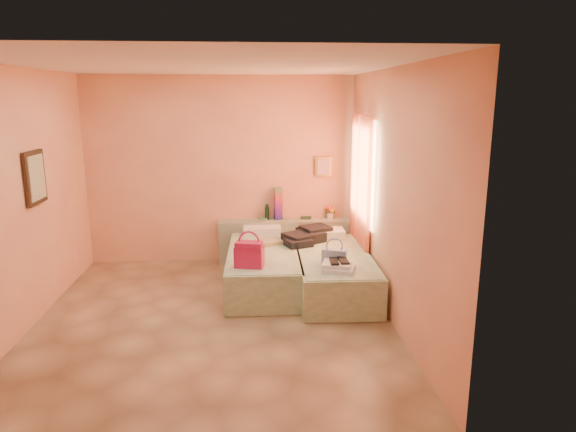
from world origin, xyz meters
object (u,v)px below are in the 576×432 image
at_px(water_bottle, 267,212).
at_px(blue_handbag, 334,257).
at_px(green_book, 306,218).
at_px(flower_vase, 330,211).
at_px(headboard_ledge, 286,241).
at_px(bed_right, 333,272).
at_px(magenta_handbag, 249,254).
at_px(bed_left, 264,268).
at_px(towel_stack, 339,267).

bearing_deg(water_bottle, blue_handbag, -66.97).
bearing_deg(green_book, flower_vase, 10.37).
xyz_separation_m(water_bottle, flower_vase, (0.98, 0.00, -0.00)).
height_order(headboard_ledge, flower_vase, flower_vase).
relative_size(bed_right, magenta_handbag, 5.96).
relative_size(green_book, flower_vase, 0.70).
bearing_deg(bed_right, water_bottle, 122.38).
bearing_deg(bed_left, bed_right, -13.84).
xyz_separation_m(water_bottle, green_book, (0.60, 0.01, -0.10)).
bearing_deg(water_bottle, bed_left, -94.37).
height_order(bed_left, towel_stack, towel_stack).
distance_m(headboard_ledge, towel_stack, 2.03).
height_order(headboard_ledge, magenta_handbag, magenta_handbag).
bearing_deg(blue_handbag, flower_vase, 101.74).
bearing_deg(water_bottle, bed_right, -58.97).
xyz_separation_m(flower_vase, towel_stack, (-0.21, -2.03, -0.21)).
xyz_separation_m(bed_right, magenta_handbag, (-1.09, -0.43, 0.41)).
relative_size(headboard_ledge, towel_stack, 5.86).
bearing_deg(headboard_ledge, blue_handbag, -74.86).
xyz_separation_m(headboard_ledge, bed_left, (-0.38, -1.05, -0.08)).
bearing_deg(bed_left, magenta_handbag, -104.31).
height_order(headboard_ledge, bed_left, headboard_ledge).
height_order(green_book, blue_handbag, blue_handbag).
height_order(water_bottle, magenta_handbag, water_bottle).
distance_m(bed_left, blue_handbag, 1.12).
distance_m(bed_right, water_bottle, 1.66).
height_order(green_book, magenta_handbag, magenta_handbag).
distance_m(bed_left, flower_vase, 1.62).
relative_size(bed_left, magenta_handbag, 5.96).
distance_m(water_bottle, green_book, 0.61).
height_order(bed_left, magenta_handbag, magenta_handbag).
bearing_deg(headboard_ledge, water_bottle, 168.16).
relative_size(bed_left, green_book, 12.51).
relative_size(green_book, magenta_handbag, 0.48).
height_order(bed_right, green_book, green_book).
relative_size(bed_right, towel_stack, 5.71).
xyz_separation_m(headboard_ledge, blue_handbag, (0.46, -1.71, 0.27)).
relative_size(bed_left, flower_vase, 8.71).
bearing_deg(headboard_ledge, towel_stack, -76.38).
relative_size(headboard_ledge, bed_right, 1.02).
bearing_deg(blue_handbag, magenta_handbag, -160.12).
bearing_deg(blue_handbag, headboard_ledge, 124.14).
distance_m(bed_left, green_book, 1.38).
bearing_deg(magenta_handbag, bed_left, 87.15).
relative_size(bed_left, water_bottle, 8.59).
bearing_deg(towel_stack, headboard_ledge, 103.62).
xyz_separation_m(headboard_ledge, green_book, (0.31, 0.07, 0.34)).
height_order(bed_right, water_bottle, water_bottle).
xyz_separation_m(bed_left, magenta_handbag, (-0.19, -0.68, 0.41)).
bearing_deg(flower_vase, bed_right, -96.88).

